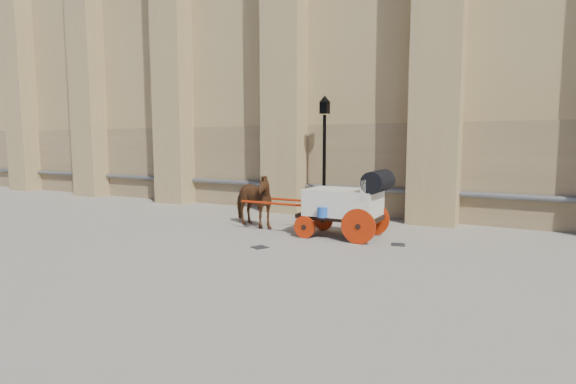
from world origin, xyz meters
The scene contains 6 objects.
ground centered at (0.00, 0.00, 0.00)m, with size 90.00×90.00×0.00m, color gray.
horse centered at (-0.46, 0.68, 0.77)m, with size 0.83×1.82×1.54m, color brown.
carriage centered at (2.49, 0.61, 0.93)m, with size 3.96×1.41×1.73m.
street_lamp centered at (0.63, 3.31, 2.08)m, with size 0.36×0.36×3.88m.
drain_grate_near centered at (1.11, -1.38, 0.01)m, with size 0.32×0.32×0.01m, color black.
drain_grate_far centered at (3.84, 0.41, 0.01)m, with size 0.32×0.32×0.01m, color black.
Camera 1 is at (6.51, -9.94, 2.41)m, focal length 28.00 mm.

